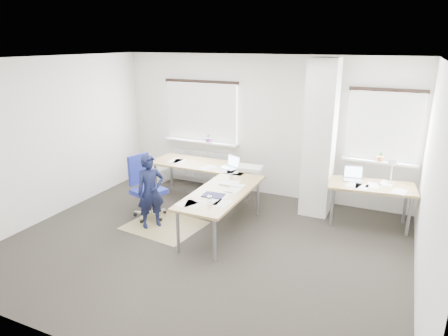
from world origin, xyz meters
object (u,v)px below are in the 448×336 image
at_px(desk_main, 214,178).
at_px(desk_side, 371,187).
at_px(person, 151,192).
at_px(task_chair, 148,200).

distance_m(desk_main, desk_side, 2.71).
bearing_deg(person, desk_main, -0.24).
distance_m(desk_main, person, 1.17).
xyz_separation_m(desk_main, task_chair, (-1.02, -0.61, -0.38)).
distance_m(desk_side, task_chair, 3.88).
relative_size(desk_side, person, 1.16).
height_order(task_chair, person, person).
bearing_deg(desk_side, desk_main, -172.20).
bearing_deg(person, desk_side, -25.93).
bearing_deg(task_chair, desk_side, 35.93).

